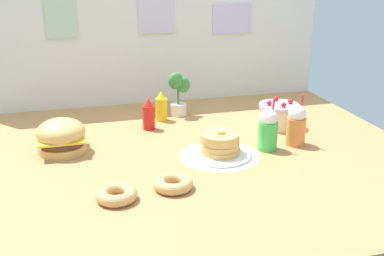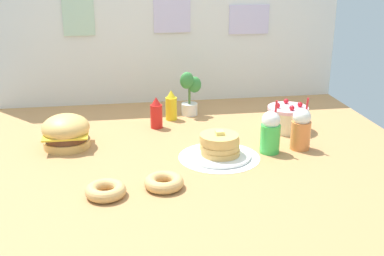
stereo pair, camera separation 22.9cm
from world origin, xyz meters
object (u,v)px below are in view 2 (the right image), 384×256
object	(u,v)px
pancake_stack	(220,147)
donut_pink_glaze	(106,190)
burger	(66,132)
mustard_bottle	(171,106)
cream_soda_cup	(270,132)
ketchup_bottle	(156,114)
layer_cake	(287,118)
orange_float_cup	(301,129)
donut_chocolate	(164,182)
potted_plant	(189,92)

from	to	relation	value
pancake_stack	donut_pink_glaze	size ratio (longest dim) A/B	1.83
pancake_stack	burger	bearing A→B (deg)	160.82
burger	donut_pink_glaze	xyz separation A→B (m)	(0.19, -0.57, -0.05)
mustard_bottle	cream_soda_cup	size ratio (longest dim) A/B	0.67
ketchup_bottle	layer_cake	bearing A→B (deg)	-12.20
orange_float_cup	donut_chocolate	bearing A→B (deg)	-155.52
layer_cake	ketchup_bottle	xyz separation A→B (m)	(-0.70, 0.15, 0.01)
mustard_bottle	cream_soda_cup	distance (m)	0.71
potted_plant	mustard_bottle	bearing A→B (deg)	-148.18
mustard_bottle	donut_chocolate	size ratio (longest dim) A/B	1.08
ketchup_bottle	mustard_bottle	size ratio (longest dim) A/B	1.00
burger	donut_chocolate	bearing A→B (deg)	-51.12
burger	orange_float_cup	size ratio (longest dim) A/B	0.88
pancake_stack	cream_soda_cup	size ratio (longest dim) A/B	1.13
potted_plant	cream_soda_cup	bearing A→B (deg)	-65.89
layer_cake	donut_pink_glaze	bearing A→B (deg)	-146.82
orange_float_cup	potted_plant	distance (m)	0.78
pancake_stack	donut_pink_glaze	world-z (taller)	pancake_stack
ketchup_bottle	mustard_bottle	world-z (taller)	same
layer_cake	mustard_bottle	world-z (taller)	mustard_bottle
layer_cake	donut_pink_glaze	xyz separation A→B (m)	(-0.97, -0.63, -0.04)
pancake_stack	potted_plant	bearing A→B (deg)	93.27
donut_pink_glaze	potted_plant	distance (m)	1.11
layer_cake	orange_float_cup	xyz separation A→B (m)	(-0.03, -0.28, 0.04)
ketchup_bottle	donut_chocolate	world-z (taller)	ketchup_bottle
layer_cake	pancake_stack	bearing A→B (deg)	-144.37
donut_pink_glaze	pancake_stack	bearing A→B (deg)	31.00
cream_soda_cup	donut_chocolate	size ratio (longest dim) A/B	1.61
burger	mustard_bottle	bearing A→B (deg)	31.80
mustard_bottle	pancake_stack	bearing A→B (deg)	-75.42
donut_pink_glaze	cream_soda_cup	bearing A→B (deg)	23.60
pancake_stack	donut_pink_glaze	xyz separation A→B (m)	(-0.53, -0.32, -0.03)
donut_chocolate	potted_plant	xyz separation A→B (m)	(0.25, 0.95, 0.12)
ketchup_bottle	donut_pink_glaze	xyz separation A→B (m)	(-0.27, -0.78, -0.05)
cream_soda_cup	potted_plant	distance (m)	0.71
mustard_bottle	orange_float_cup	world-z (taller)	orange_float_cup
ketchup_bottle	donut_chocolate	distance (m)	0.75
cream_soda_cup	donut_pink_glaze	distance (m)	0.85
ketchup_bottle	potted_plant	xyz separation A→B (m)	(0.22, 0.20, 0.06)
mustard_bottle	donut_chocolate	distance (m)	0.89
cream_soda_cup	pancake_stack	bearing A→B (deg)	-174.65
donut_pink_glaze	ketchup_bottle	bearing A→B (deg)	70.83
ketchup_bottle	donut_chocolate	bearing A→B (deg)	-92.94
ketchup_bottle	cream_soda_cup	bearing A→B (deg)	-41.37
potted_plant	layer_cake	bearing A→B (deg)	-36.30
cream_soda_cup	orange_float_cup	xyz separation A→B (m)	(0.16, 0.02, 0.00)
ketchup_bottle	donut_chocolate	size ratio (longest dim) A/B	1.08
mustard_bottle	donut_pink_glaze	size ratio (longest dim) A/B	1.08
orange_float_cup	potted_plant	size ratio (longest dim) A/B	0.98
potted_plant	donut_chocolate	bearing A→B (deg)	-104.93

